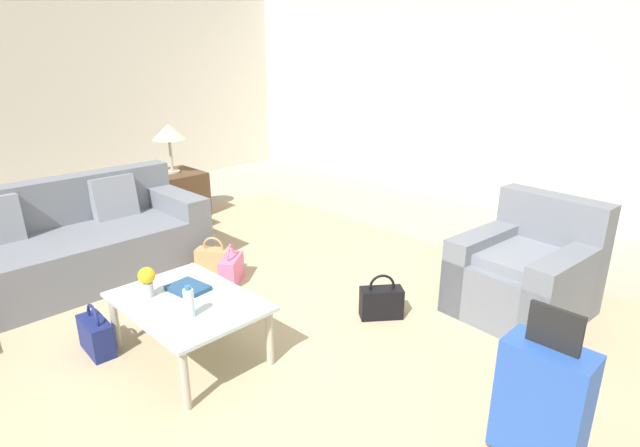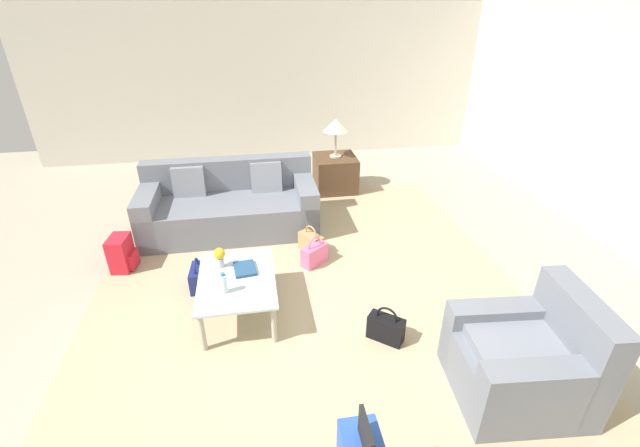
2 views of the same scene
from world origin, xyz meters
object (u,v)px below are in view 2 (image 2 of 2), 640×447
armchair (528,363)px  handbag_pink (314,254)px  flower_vase (220,256)px  handbag_navy (198,277)px  table_lamp (336,126)px  side_table (335,173)px  handbag_tan (311,243)px  handbag_black (386,328)px  water_bottle (224,284)px  backpack_red (122,254)px  couch (230,206)px  coffee_table_book (245,269)px  coffee_table (237,283)px

armchair → handbag_pink: (-2.04, -1.32, -0.17)m
armchair → handbag_pink: armchair is taller
armchair → flower_vase: size_ratio=4.83×
handbag_navy → armchair: bearing=55.4°
table_lamp → side_table: bearing=180.0°
armchair → handbag_tan: (-2.30, -1.32, -0.17)m
handbag_black → water_bottle: bearing=-105.3°
backpack_red → handbag_pink: bearing=82.9°
side_table → couch: bearing=-57.9°
side_table → handbag_pink: size_ratio=1.76×
coffee_table_book → backpack_red: bearing=-129.6°
handbag_navy → backpack_red: bearing=-120.6°
handbag_navy → flower_vase: bearing=46.0°
couch → coffee_table: bearing=3.2°
handbag_navy → handbag_black: (1.07, 1.72, 0.00)m
handbag_tan → handbag_pink: bearing=0.1°
handbag_navy → handbag_black: 2.02m
coffee_table_book → armchair: bearing=48.8°
coffee_table → coffee_table_book: size_ratio=3.87×
water_bottle → coffee_table: bearing=153.4°
water_bottle → handbag_navy: bearing=-154.6°
table_lamp → coffee_table_book: bearing=-27.9°
backpack_red → coffee_table: bearing=52.2°
flower_vase → side_table: 3.07m
side_table → coffee_table: bearing=-28.2°
couch → table_lamp: 2.02m
coffee_table_book → handbag_navy: (-0.37, -0.51, -0.30)m
coffee_table_book → table_lamp: (-2.68, 1.42, 0.59)m
side_table → flower_vase: bearing=-32.6°
handbag_pink → handbag_navy: (0.24, -1.28, 0.00)m
couch → handbag_pink: size_ratio=6.14×
coffee_table → side_table: size_ratio=1.58×
water_bottle → table_lamp: 3.44m
coffee_table → handbag_pink: 1.14m
coffee_table → handbag_navy: size_ratio=2.78×
water_bottle → handbag_tan: (-1.19, 0.95, -0.38)m
water_bottle → handbag_navy: size_ratio=0.57×
handbag_pink → water_bottle: bearing=-45.6°
coffee_table → flower_vase: flower_vase is taller
flower_vase → handbag_black: size_ratio=0.57×
flower_vase → handbag_tan: (-0.77, 1.00, -0.41)m
couch → backpack_red: (0.80, -1.19, -0.11)m
armchair → flower_vase: bearing=-123.3°
table_lamp → backpack_red: table_lamp is taller
couch → backpack_red: bearing=-56.2°
backpack_red → water_bottle: bearing=44.8°
armchair → handbag_pink: bearing=-147.0°
armchair → handbag_navy: (-1.79, -2.60, -0.17)m
coffee_table → handbag_navy: coffee_table is taller
handbag_navy → side_table: bearing=140.2°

